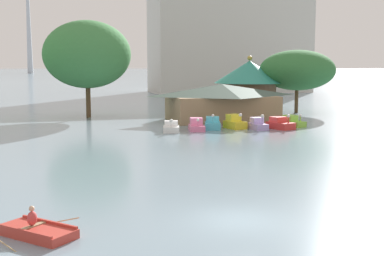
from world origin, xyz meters
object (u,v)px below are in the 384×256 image
at_px(pedal_boat_lime, 292,122).
at_px(boathouse, 222,101).
at_px(pedal_boat_white, 171,128).
at_px(pedal_boat_pink, 197,126).
at_px(pedal_boat_red, 280,124).
at_px(background_building_block, 229,36).
at_px(pedal_boat_lavender, 258,125).
at_px(green_roof_pavilion, 249,83).
at_px(shoreline_tree_mid, 87,54).
at_px(pedal_boat_yellow, 235,123).
at_px(shoreline_tree_right, 297,70).
at_px(pedal_boat_cyan, 213,124).
at_px(rowboat_with_rower, 37,231).

bearing_deg(pedal_boat_lime, boathouse, -163.13).
height_order(pedal_boat_white, pedal_boat_pink, pedal_boat_white).
xyz_separation_m(pedal_boat_red, background_building_block, (19.54, 70.48, 13.15)).
xyz_separation_m(pedal_boat_lime, boathouse, (-5.49, 7.55, 1.82)).
height_order(pedal_boat_lavender, background_building_block, background_building_block).
xyz_separation_m(green_roof_pavilion, shoreline_tree_mid, (-22.14, -0.64, 3.81)).
xyz_separation_m(pedal_boat_yellow, shoreline_tree_right, (14.52, 14.42, 5.33)).
relative_size(shoreline_tree_mid, background_building_block, 0.32).
relative_size(pedal_boat_cyan, pedal_boat_lavender, 1.16).
distance_m(pedal_boat_lavender, green_roof_pavilion, 18.99).
bearing_deg(pedal_boat_red, rowboat_with_rower, -59.30).
distance_m(pedal_boat_white, pedal_boat_lime, 13.79).
height_order(pedal_boat_pink, pedal_boat_yellow, pedal_boat_yellow).
bearing_deg(green_roof_pavilion, pedal_boat_pink, -126.87).
height_order(pedal_boat_yellow, green_roof_pavilion, green_roof_pavilion).
bearing_deg(background_building_block, pedal_boat_yellow, -109.19).
xyz_separation_m(pedal_boat_red, boathouse, (-3.30, 9.14, 1.80)).
relative_size(pedal_boat_white, green_roof_pavilion, 0.25).
bearing_deg(pedal_boat_yellow, boathouse, 157.57).
bearing_deg(boathouse, pedal_boat_cyan, -115.51).
distance_m(pedal_boat_white, pedal_boat_yellow, 7.14).
bearing_deg(pedal_boat_red, pedal_boat_lime, 106.85).
relative_size(pedal_boat_cyan, background_building_block, 0.07).
xyz_separation_m(pedal_boat_lavender, shoreline_tree_right, (12.51, 15.83, 5.42)).
bearing_deg(boathouse, background_building_block, 69.58).
xyz_separation_m(pedal_boat_white, pedal_boat_lavender, (9.09, -0.46, 0.05)).
height_order(pedal_boat_lavender, pedal_boat_lime, pedal_boat_lavender).
bearing_deg(pedal_boat_white, pedal_boat_yellow, 110.53).
bearing_deg(pedal_boat_yellow, rowboat_with_rower, -46.64).
xyz_separation_m(pedal_boat_lavender, pedal_boat_lime, (4.66, 1.52, -0.03)).
height_order(green_roof_pavilion, background_building_block, background_building_block).
height_order(pedal_boat_cyan, pedal_boat_red, pedal_boat_cyan).
bearing_deg(boathouse, pedal_boat_red, -70.14).
distance_m(pedal_boat_lime, shoreline_tree_right, 17.21).
height_order(rowboat_with_rower, boathouse, boathouse).
bearing_deg(green_roof_pavilion, shoreline_tree_mid, -178.34).
height_order(pedal_boat_pink, pedal_boat_cyan, pedal_boat_cyan).
bearing_deg(green_roof_pavilion, pedal_boat_red, -101.72).
distance_m(pedal_boat_pink, background_building_block, 76.07).
bearing_deg(pedal_boat_red, pedal_boat_white, -111.84).
bearing_deg(pedal_boat_cyan, pedal_boat_lavender, 86.81).
distance_m(pedal_boat_white, boathouse, 12.07).
bearing_deg(pedal_boat_white, pedal_boat_lavender, 100.00).
relative_size(rowboat_with_rower, pedal_boat_yellow, 1.27).
bearing_deg(pedal_boat_cyan, background_building_block, 175.20).
bearing_deg(pedal_boat_red, green_roof_pavilion, 149.11).
relative_size(pedal_boat_lime, boathouse, 0.24).
distance_m(rowboat_with_rower, boathouse, 42.46).
xyz_separation_m(pedal_boat_cyan, background_building_block, (26.42, 68.85, 13.14)).
bearing_deg(boathouse, pedal_boat_white, -133.83).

